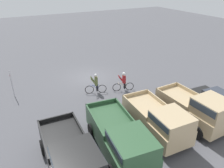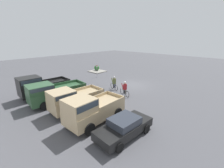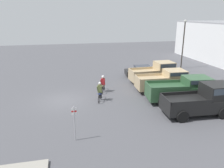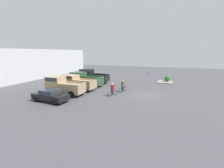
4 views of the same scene
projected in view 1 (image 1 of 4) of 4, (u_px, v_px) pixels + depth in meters
name	position (u px, v px, depth m)	size (l,w,h in m)	color
ground_plane	(89.00, 77.00, 21.10)	(80.00, 80.00, 0.00)	#4C4C51
sedan_0	(218.00, 102.00, 15.70)	(2.08, 4.30, 1.35)	black
pickup_truck_0	(197.00, 109.00, 13.90)	(2.36, 4.93, 2.34)	tan
pickup_truck_1	(159.00, 120.00, 12.98)	(2.40, 4.93, 2.14)	tan
pickup_truck_2	(121.00, 138.00, 11.47)	(2.72, 5.66, 2.18)	#2D5133
pickup_truck_3	(71.00, 158.00, 10.11)	(2.46, 5.34, 2.39)	black
cyclist_0	(96.00, 84.00, 17.89)	(1.72, 0.66, 1.76)	black
cyclist_1	(124.00, 81.00, 18.28)	(1.75, 0.67, 1.70)	black
fire_lane_sign	(11.00, 81.00, 17.12)	(0.06, 0.30, 2.26)	#9E9EA3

